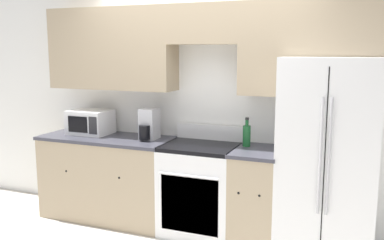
% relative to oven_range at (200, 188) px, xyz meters
% --- Properties ---
extents(wall_back, '(8.00, 0.39, 2.60)m').
position_rel_oven_range_xyz_m(wall_back, '(-0.10, 0.27, 1.09)').
color(wall_back, white).
rests_on(wall_back, ground_plane).
extents(lower_cabinets_left, '(1.50, 0.64, 0.94)m').
position_rel_oven_range_xyz_m(lower_cabinets_left, '(-1.11, 0.00, -0.00)').
color(lower_cabinets_left, tan).
rests_on(lower_cabinets_left, ground_plane).
extents(lower_cabinets_right, '(0.46, 0.64, 0.94)m').
position_rel_oven_range_xyz_m(lower_cabinets_right, '(0.59, 0.00, -0.00)').
color(lower_cabinets_right, tan).
rests_on(lower_cabinets_right, ground_plane).
extents(oven_range, '(0.75, 0.65, 1.10)m').
position_rel_oven_range_xyz_m(oven_range, '(0.00, 0.00, 0.00)').
color(oven_range, white).
rests_on(oven_range, ground_plane).
extents(refrigerator, '(0.86, 0.75, 1.83)m').
position_rel_oven_range_xyz_m(refrigerator, '(1.24, 0.05, 0.44)').
color(refrigerator, white).
rests_on(refrigerator, ground_plane).
extents(microwave, '(0.45, 0.37, 0.27)m').
position_rel_oven_range_xyz_m(microwave, '(-1.38, 0.07, 0.60)').
color(microwave, white).
rests_on(microwave, lower_cabinets_left).
extents(bottle, '(0.08, 0.08, 0.29)m').
position_rel_oven_range_xyz_m(bottle, '(0.45, 0.11, 0.58)').
color(bottle, '#195928').
rests_on(bottle, lower_cabinets_right).
extents(paper_towel_holder, '(0.17, 0.26, 0.33)m').
position_rel_oven_range_xyz_m(paper_towel_holder, '(-0.61, 0.04, 0.62)').
color(paper_towel_holder, '#B7B7BC').
rests_on(paper_towel_holder, lower_cabinets_left).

